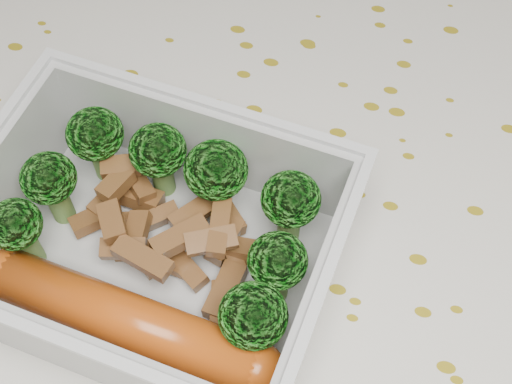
# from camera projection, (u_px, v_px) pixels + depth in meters

# --- Properties ---
(dining_table) EXTENTS (1.40, 0.90, 0.75)m
(dining_table) POSITION_uv_depth(u_px,v_px,m) (268.00, 285.00, 0.46)
(dining_table) COLOR brown
(dining_table) RESTS_ON ground
(tablecloth) EXTENTS (1.46, 0.96, 0.19)m
(tablecloth) POSITION_uv_depth(u_px,v_px,m) (269.00, 250.00, 0.42)
(tablecloth) COLOR silver
(tablecloth) RESTS_ON dining_table
(lunch_container) EXTENTS (0.19, 0.16, 0.06)m
(lunch_container) POSITION_uv_depth(u_px,v_px,m) (154.00, 250.00, 0.35)
(lunch_container) COLOR silver
(lunch_container) RESTS_ON tablecloth
(broccoli_florets) EXTENTS (0.15, 0.11, 0.05)m
(broccoli_florets) POSITION_uv_depth(u_px,v_px,m) (176.00, 204.00, 0.35)
(broccoli_florets) COLOR #608C3F
(broccoli_florets) RESTS_ON lunch_container
(meat_pile) EXTENTS (0.10, 0.08, 0.03)m
(meat_pile) POSITION_uv_depth(u_px,v_px,m) (169.00, 233.00, 0.36)
(meat_pile) COLOR brown
(meat_pile) RESTS_ON lunch_container
(sausage) EXTENTS (0.15, 0.04, 0.03)m
(sausage) POSITION_uv_depth(u_px,v_px,m) (128.00, 321.00, 0.33)
(sausage) COLOR #B04610
(sausage) RESTS_ON lunch_container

